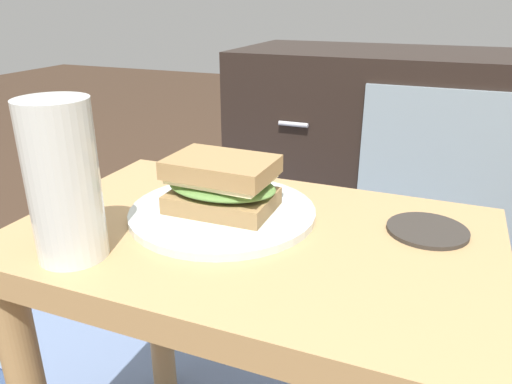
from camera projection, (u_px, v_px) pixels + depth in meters
side_table at (253, 296)px, 0.61m from camera, size 0.56×0.36×0.46m
tv_cabinet at (402, 154)px, 1.42m from camera, size 0.96×0.46×0.58m
area_rug at (218, 313)px, 1.18m from camera, size 1.20×0.84×0.01m
plate at (223, 212)px, 0.61m from camera, size 0.23×0.23×0.01m
sandwich_front at (222, 184)px, 0.60m from camera, size 0.14×0.10×0.07m
beer_glass at (64, 183)px, 0.49m from camera, size 0.07×0.07×0.17m
coaster at (427, 230)px, 0.57m from camera, size 0.09×0.09×0.01m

